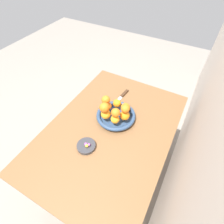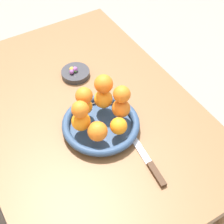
{
  "view_description": "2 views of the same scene",
  "coord_description": "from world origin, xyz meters",
  "views": [
    {
      "loc": [
        0.59,
        0.33,
        1.65
      ],
      "look_at": [
        -0.09,
        -0.03,
        0.81
      ],
      "focal_mm": 28.0,
      "sensor_mm": 36.0,
      "label": 1
    },
    {
      "loc": [
        -0.76,
        0.33,
        1.66
      ],
      "look_at": [
        -0.13,
        -0.04,
        0.83
      ],
      "focal_mm": 55.0,
      "sensor_mm": 36.0,
      "label": 2
    }
  ],
  "objects": [
    {
      "name": "ground_plane",
      "position": [
        0.0,
        0.0,
        0.0
      ],
      "size": [
        6.0,
        6.0,
        0.0
      ],
      "primitive_type": "plane",
      "color": "gray"
    },
    {
      "name": "candy_ball_3",
      "position": [
        0.19,
        -0.05,
        0.77
      ],
      "size": [
        0.02,
        0.02,
        0.02
      ],
      "primitive_type": "sphere",
      "color": "gold",
      "rests_on": "candy_dish"
    },
    {
      "name": "orange_8",
      "position": [
        -0.04,
        -0.06,
        0.88
      ],
      "size": [
        0.06,
        0.06,
        0.06
      ],
      "primitive_type": "sphere",
      "color": "orange",
      "rests_on": "orange_4"
    },
    {
      "name": "candy_ball_1",
      "position": [
        0.18,
        -0.06,
        0.77
      ],
      "size": [
        0.02,
        0.02,
        0.02
      ],
      "primitive_type": "sphere",
      "color": "#4C9947",
      "rests_on": "candy_dish"
    },
    {
      "name": "orange_7",
      "position": [
        -0.1,
        0.06,
        0.87
      ],
      "size": [
        0.06,
        0.06,
        0.06
      ],
      "primitive_type": "sphere",
      "color": "orange",
      "rests_on": "orange_0"
    },
    {
      "name": "orange_3",
      "position": [
        -0.12,
        -0.08,
        0.81
      ],
      "size": [
        0.06,
        0.06,
        0.06
      ],
      "primitive_type": "sphere",
      "color": "orange",
      "rests_on": "fruit_bowl"
    },
    {
      "name": "candy_ball_2",
      "position": [
        0.17,
        -0.04,
        0.77
      ],
      "size": [
        0.02,
        0.02,
        0.02
      ],
      "primitive_type": "sphere",
      "color": "#8C4C99",
      "rests_on": "candy_dish"
    },
    {
      "name": "orange_5",
      "position": [
        -0.04,
        0.02,
        0.81
      ],
      "size": [
        0.06,
        0.06,
        0.06
      ],
      "primitive_type": "sphere",
      "color": "orange",
      "rests_on": "fruit_bowl"
    },
    {
      "name": "fruit_bowl",
      "position": [
        -0.11,
        -0.01,
        0.76
      ],
      "size": [
        0.26,
        0.26,
        0.04
      ],
      "color": "navy",
      "rests_on": "dining_table"
    },
    {
      "name": "dining_table",
      "position": [
        0.0,
        0.0,
        0.65
      ],
      "size": [
        1.1,
        0.76,
        0.74
      ],
      "color": "brown",
      "rests_on": "ground_plane"
    },
    {
      "name": "candy_dish",
      "position": [
        0.18,
        -0.06,
        0.75
      ],
      "size": [
        0.11,
        0.11,
        0.02
      ],
      "primitive_type": "cylinder",
      "color": "#333338",
      "rests_on": "dining_table"
    },
    {
      "name": "orange_1",
      "position": [
        -0.16,
        0.03,
        0.81
      ],
      "size": [
        0.06,
        0.06,
        0.06
      ],
      "primitive_type": "sphere",
      "color": "orange",
      "rests_on": "fruit_bowl"
    },
    {
      "name": "orange_9",
      "position": [
        -0.11,
        -0.09,
        0.87
      ],
      "size": [
        0.06,
        0.06,
        0.06
      ],
      "primitive_type": "sphere",
      "color": "orange",
      "rests_on": "orange_3"
    },
    {
      "name": "orange_2",
      "position": [
        -0.17,
        -0.04,
        0.81
      ],
      "size": [
        0.06,
        0.06,
        0.06
      ],
      "primitive_type": "sphere",
      "color": "orange",
      "rests_on": "fruit_bowl"
    },
    {
      "name": "orange_4",
      "position": [
        -0.05,
        -0.06,
        0.81
      ],
      "size": [
        0.06,
        0.06,
        0.06
      ],
      "primitive_type": "sphere",
      "color": "orange",
      "rests_on": "fruit_bowl"
    },
    {
      "name": "orange_0",
      "position": [
        -0.1,
        0.06,
        0.81
      ],
      "size": [
        0.06,
        0.06,
        0.06
      ],
      "primitive_type": "sphere",
      "color": "orange",
      "rests_on": "fruit_bowl"
    },
    {
      "name": "candy_ball_0",
      "position": [
        0.18,
        -0.06,
        0.77
      ],
      "size": [
        0.02,
        0.02,
        0.02
      ],
      "primitive_type": "sphere",
      "color": "#8C4C99",
      "rests_on": "candy_dish"
    },
    {
      "name": "orange_6",
      "position": [
        -0.05,
        0.02,
        0.86
      ],
      "size": [
        0.06,
        0.06,
        0.06
      ],
      "primitive_type": "sphere",
      "color": "orange",
      "rests_on": "orange_5"
    },
    {
      "name": "knife",
      "position": [
        -0.29,
        -0.07,
        0.75
      ],
      "size": [
        0.26,
        0.05,
        0.01
      ],
      "color": "#3F2819",
      "rests_on": "dining_table"
    }
  ]
}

